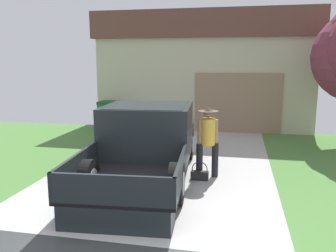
% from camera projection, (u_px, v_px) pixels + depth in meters
% --- Properties ---
extents(pickup_truck, '(2.43, 5.15, 1.64)m').
position_uv_depth(pickup_truck, '(147.00, 144.00, 8.14)').
color(pickup_truck, '#1F2528').
rests_on(pickup_truck, ground).
extents(person_with_hat, '(0.50, 0.46, 1.65)m').
position_uv_depth(person_with_hat, '(208.00, 138.00, 7.91)').
color(person_with_hat, black).
rests_on(person_with_hat, ground).
extents(handbag, '(0.40, 0.16, 0.42)m').
position_uv_depth(handbag, '(200.00, 174.00, 7.87)').
color(handbag, '#232328').
rests_on(handbag, ground).
extents(house_with_garage, '(8.62, 7.06, 4.52)m').
position_uv_depth(house_with_garage, '(209.00, 69.00, 16.24)').
color(house_with_garage, '#BEB99C').
rests_on(house_with_garage, ground).
extents(wheeled_trash_bin, '(0.60, 0.72, 1.14)m').
position_uv_depth(wheeled_trash_bin, '(108.00, 115.00, 13.31)').
color(wheeled_trash_bin, '#286B38').
rests_on(wheeled_trash_bin, ground).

